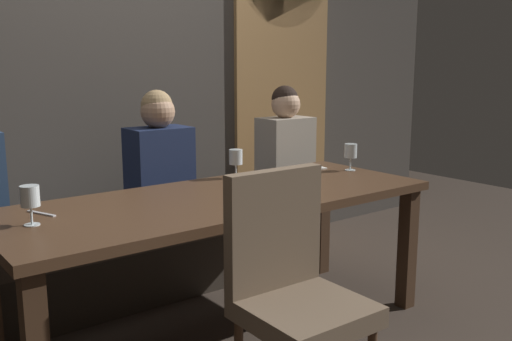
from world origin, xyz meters
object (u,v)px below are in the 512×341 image
banquette_bench (158,256)px  wine_glass_far_left (351,152)px  fork_on_table (41,213)px  diner_far_end (285,146)px  dining_table (222,212)px  espresso_cup (284,192)px  diner_bearded (159,160)px  wine_glass_center_front (236,158)px  wine_glass_near_left (30,198)px  chair_near_side (292,281)px

banquette_bench → wine_glass_far_left: wine_glass_far_left is taller
banquette_bench → fork_on_table: fork_on_table is taller
banquette_bench → diner_far_end: bearing=-0.0°
banquette_bench → wine_glass_far_left: 1.33m
dining_table → espresso_cup: (0.23, -0.21, 0.11)m
diner_bearded → fork_on_table: bearing=-148.9°
diner_bearded → wine_glass_center_front: bearing=-53.5°
dining_table → wine_glass_near_left: bearing=178.0°
wine_glass_far_left → fork_on_table: size_ratio=0.96×
diner_far_end → wine_glass_center_front: (-0.70, -0.39, 0.03)m
wine_glass_near_left → espresso_cup: (1.13, -0.24, -0.09)m
banquette_bench → wine_glass_center_front: wine_glass_center_front is taller
dining_table → banquette_bench: dining_table is taller
dining_table → banquette_bench: 0.82m
diner_far_end → banquette_bench: bearing=180.0°
diner_bearded → chair_near_side: bearing=-97.6°
wine_glass_near_left → espresso_cup: 1.16m
wine_glass_center_front → wine_glass_near_left: (-1.22, -0.28, -0.00)m
banquette_bench → chair_near_side: chair_near_side is taller
chair_near_side → wine_glass_center_front: 1.17m
wine_glass_far_left → wine_glass_near_left: size_ratio=1.00×
diner_bearded → diner_far_end: size_ratio=1.00×
wine_glass_center_front → wine_glass_near_left: 1.25m
dining_table → wine_glass_center_front: 0.48m
fork_on_table → wine_glass_near_left: bearing=-140.9°
diner_bearded → espresso_cup: bearing=-77.5°
chair_near_side → espresso_cup: 0.67m
chair_near_side → diner_far_end: diner_far_end is taller
diner_far_end → wine_glass_near_left: (-1.91, -0.67, 0.03)m
dining_table → chair_near_side: 0.75m
wine_glass_far_left → wine_glass_center_front: bearing=161.0°
wine_glass_far_left → banquette_bench: bearing=147.9°
wine_glass_center_front → wine_glass_near_left: size_ratio=1.00×
wine_glass_near_left → banquette_bench: bearing=36.4°
wine_glass_near_left → espresso_cup: wine_glass_near_left is taller
diner_bearded → banquette_bench: bearing=171.2°
fork_on_table → wine_glass_center_front: bearing=-15.7°
dining_table → wine_glass_center_front: wine_glass_center_front is taller
chair_near_side → diner_far_end: 1.86m
wine_glass_near_left → fork_on_table: bearing=61.3°
wine_glass_near_left → wine_glass_far_left: bearing=1.4°
diner_bearded → espresso_cup: 0.93m
chair_near_side → diner_bearded: size_ratio=1.25×
dining_table → chair_near_side: size_ratio=2.24×
espresso_cup → chair_near_side: bearing=-127.6°
diner_bearded → wine_glass_far_left: diner_bearded is taller
banquette_bench → wine_glass_near_left: 1.29m
wine_glass_near_left → diner_bearded: bearing=35.5°
chair_near_side → dining_table: bearing=77.0°
wine_glass_center_front → espresso_cup: 0.54m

